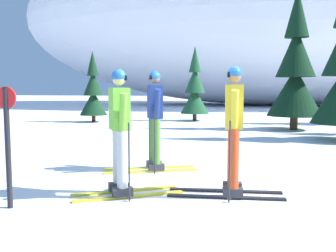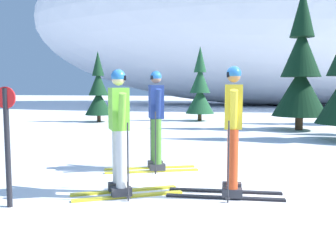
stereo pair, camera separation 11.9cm
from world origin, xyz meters
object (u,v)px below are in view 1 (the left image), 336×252
Objects in this scene: skier_navy_jacket at (155,119)px; skier_yellow_jacket at (233,128)px; trail_marker_post at (8,140)px; skier_lime_jacket at (120,130)px; pine_tree_center_left at (295,71)px; pine_tree_far_left at (93,93)px; pine_tree_left at (195,90)px.

skier_navy_jacket reaches higher than skier_yellow_jacket.
skier_lime_jacket is at bearing 33.00° from trail_marker_post.
pine_tree_center_left is at bearing 63.86° from trail_marker_post.
pine_tree_far_left is at bearing 168.60° from pine_tree_center_left.
skier_lime_jacket is 10.12m from pine_tree_center_left.
pine_tree_left is 13.28m from trail_marker_post.
pine_tree_center_left is 3.25× the size of trail_marker_post.
trail_marker_post is at bearing -116.14° from pine_tree_center_left.
trail_marker_post is (-1.38, -2.53, -0.08)m from skier_navy_jacket.
skier_lime_jacket is 1.15× the size of trail_marker_post.
skier_yellow_jacket is 0.54× the size of pine_tree_left.
pine_tree_center_left reaches higher than pine_tree_far_left.
skier_navy_jacket is 8.49m from pine_tree_center_left.
pine_tree_left reaches higher than pine_tree_far_left.
skier_lime_jacket is 0.36× the size of pine_tree_center_left.
skier_yellow_jacket is at bearing -81.53° from pine_tree_left.
pine_tree_center_left reaches higher than skier_navy_jacket.
pine_tree_far_left reaches higher than skier_lime_jacket.
pine_tree_left reaches higher than trail_marker_post.
pine_tree_left is at bearing 91.95° from skier_navy_jacket.
trail_marker_post is at bearing -118.56° from skier_navy_jacket.
pine_tree_far_left is 8.54m from pine_tree_center_left.
skier_navy_jacket is at bearing 134.82° from skier_yellow_jacket.
skier_lime_jacket is at bearing -94.54° from skier_navy_jacket.
pine_tree_far_left is (-4.60, 11.01, 0.36)m from skier_lime_jacket.
pine_tree_far_left is 4.60m from pine_tree_left.
skier_lime_jacket is at bearing -111.81° from pine_tree_center_left.
skier_yellow_jacket is at bearing 9.72° from skier_lime_jacket.
pine_tree_left reaches higher than skier_yellow_jacket.
skier_yellow_jacket is 1.18× the size of trail_marker_post.
skier_yellow_jacket is at bearing -103.36° from pine_tree_center_left.
skier_lime_jacket is 12.43m from pine_tree_left.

